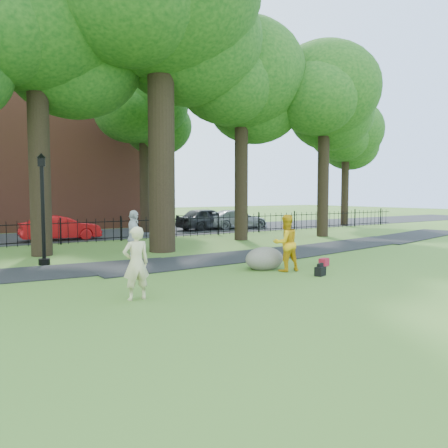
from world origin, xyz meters
TOP-DOWN VIEW (x-y plane):
  - ground at (0.00, 0.00)m, footprint 120.00×120.00m
  - footpath at (1.00, 3.90)m, footprint 36.07×3.85m
  - street at (0.00, 16.00)m, footprint 80.00×7.00m
  - iron_fence at (0.00, 12.00)m, footprint 44.00×0.04m
  - brick_building at (-4.00, 24.00)m, footprint 18.00×8.00m
  - big_tree at (0.13, 7.09)m, footprint 10.08×8.61m
  - tree_row at (0.52, 8.40)m, footprint 26.82×7.96m
  - woman at (-4.09, -0.33)m, footprint 0.64×0.44m
  - man at (1.25, 0.60)m, footprint 0.96×0.80m
  - pedestrian at (-2.30, 4.36)m, footprint 0.77×1.19m
  - boulder at (0.94, 1.28)m, footprint 1.56×1.33m
  - lamppost at (-4.88, 6.10)m, footprint 0.38×0.38m
  - backpack at (1.60, -0.56)m, footprint 0.41×0.33m
  - red_bag at (3.00, 0.64)m, footprint 0.44×0.36m
  - red_sedan at (-2.60, 13.82)m, footprint 3.99×1.46m
  - grey_car at (7.26, 15.50)m, footprint 4.58×2.41m
  - silver_car at (9.50, 15.17)m, footprint 4.67×2.31m

SIDE VIEW (x-z plane):
  - ground at x=0.00m, z-range 0.00..0.00m
  - footpath at x=1.00m, z-range -0.01..0.01m
  - street at x=0.00m, z-range -0.01..0.01m
  - red_bag at x=3.00m, z-range 0.00..0.26m
  - backpack at x=1.60m, z-range 0.00..0.27m
  - boulder at x=0.94m, z-range 0.00..0.78m
  - iron_fence at x=0.00m, z-range 0.00..1.20m
  - silver_car at x=9.50m, z-range 0.00..1.30m
  - red_sedan at x=-2.60m, z-range 0.00..1.31m
  - grey_car at x=7.26m, z-range 0.00..1.49m
  - woman at x=-4.09m, z-range 0.00..1.70m
  - man at x=1.25m, z-range 0.00..1.79m
  - pedestrian at x=-2.30m, z-range 0.00..1.88m
  - lamppost at x=-4.88m, z-range -0.04..3.78m
  - brick_building at x=-4.00m, z-range 0.00..12.00m
  - tree_row at x=0.52m, z-range 1.94..14.36m
  - big_tree at x=0.13m, z-range 2.96..17.33m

